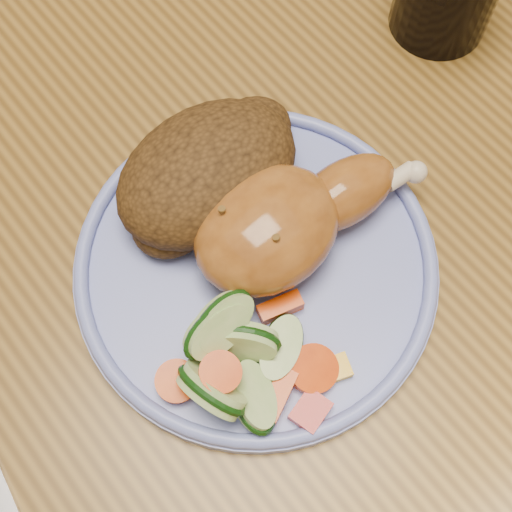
# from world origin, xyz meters

# --- Properties ---
(ground) EXTENTS (4.00, 4.00, 0.00)m
(ground) POSITION_xyz_m (0.00, 0.00, 0.00)
(ground) COLOR #543B1D
(ground) RESTS_ON ground
(dining_table) EXTENTS (0.90, 1.40, 0.75)m
(dining_table) POSITION_xyz_m (0.00, 0.00, 0.67)
(dining_table) COLOR brown
(dining_table) RESTS_ON ground
(plate) EXTENTS (0.25, 0.25, 0.01)m
(plate) POSITION_xyz_m (-0.06, -0.14, 0.76)
(plate) COLOR #7180D5
(plate) RESTS_ON dining_table
(plate_rim) EXTENTS (0.25, 0.25, 0.01)m
(plate_rim) POSITION_xyz_m (-0.06, -0.14, 0.77)
(plate_rim) COLOR #7180D5
(plate_rim) RESTS_ON plate
(chicken_leg) EXTENTS (0.17, 0.09, 0.06)m
(chicken_leg) POSITION_xyz_m (-0.03, -0.14, 0.79)
(chicken_leg) COLOR #9D5C21
(chicken_leg) RESTS_ON plate
(rice_pilaf) EXTENTS (0.15, 0.10, 0.06)m
(rice_pilaf) POSITION_xyz_m (-0.05, -0.08, 0.78)
(rice_pilaf) COLOR #442B11
(rice_pilaf) RESTS_ON plate
(vegetable_pile) EXTENTS (0.11, 0.11, 0.06)m
(vegetable_pile) POSITION_xyz_m (-0.12, -0.19, 0.78)
(vegetable_pile) COLOR #A50A05
(vegetable_pile) RESTS_ON plate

